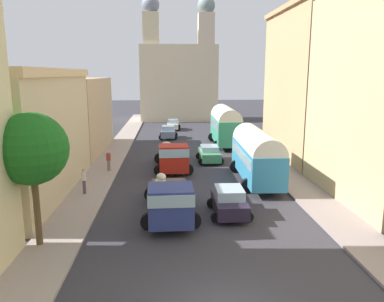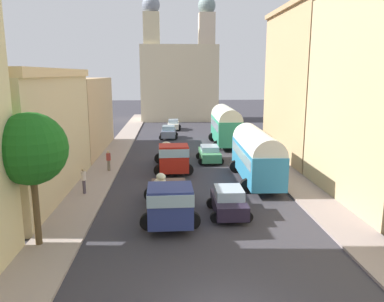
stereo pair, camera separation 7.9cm
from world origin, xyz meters
TOP-DOWN VIEW (x-y plane):
  - ground_plane at (0.00, 27.00)m, footprint 154.00×154.00m
  - sidewalk_left at (-7.25, 27.00)m, footprint 2.50×70.00m
  - sidewalk_right at (7.25, 27.00)m, footprint 2.50×70.00m
  - building_left_1 at (-10.53, 13.59)m, footprint 4.47×14.00m
  - building_left_2 at (-11.01, 27.51)m, footprint 5.02×13.43m
  - building_right_1 at (10.85, 11.33)m, footprint 4.70×10.99m
  - building_right_2 at (11.10, 23.32)m, footprint 5.72×12.52m
  - distant_church at (-0.00, 53.83)m, footprint 12.71×7.09m
  - parked_bus_0 at (4.51, 15.61)m, footprint 3.33×8.67m
  - parked_bus_1 at (4.43, 30.04)m, footprint 3.47×8.41m
  - cargo_truck_0 at (-1.85, 8.57)m, footprint 3.18×7.54m
  - cargo_truck_1 at (-1.56, 18.96)m, footprint 3.23×7.18m
  - car_0 at (-1.89, 35.08)m, footprint 2.36×3.69m
  - car_1 at (-1.20, 42.35)m, footprint 2.22×3.71m
  - car_2 at (1.47, 9.15)m, footprint 2.35×3.67m
  - car_3 at (1.80, 22.20)m, footprint 2.32×3.79m
  - pedestrian_0 at (-7.43, 13.14)m, footprint 0.44×0.44m
  - pedestrian_1 at (-6.75, 19.06)m, footprint 0.44×0.44m
  - roadside_tree_0 at (-7.90, 5.72)m, footprint 3.22×3.22m

SIDE VIEW (x-z plane):
  - ground_plane at x=0.00m, z-range 0.00..0.00m
  - sidewalk_left at x=-7.25m, z-range 0.00..0.14m
  - sidewalk_right at x=7.25m, z-range 0.00..0.14m
  - car_1 at x=-1.20m, z-range 0.01..1.48m
  - car_3 at x=1.80m, z-range 0.02..1.50m
  - car_0 at x=-1.89m, z-range 0.00..1.58m
  - car_2 at x=1.47m, z-range 0.00..1.58m
  - pedestrian_1 at x=-6.75m, z-range 0.13..1.93m
  - pedestrian_0 at x=-7.43m, z-range 0.15..1.98m
  - cargo_truck_0 at x=-1.85m, z-range 0.02..2.39m
  - cargo_truck_1 at x=-1.56m, z-range 0.04..2.52m
  - parked_bus_0 at x=4.51m, z-range 0.20..4.06m
  - parked_bus_1 at x=4.43m, z-range 0.22..4.53m
  - building_left_2 at x=-11.01m, z-range 0.00..7.41m
  - building_left_1 at x=-10.53m, z-range 0.02..8.19m
  - roadside_tree_0 at x=-7.90m, z-range 1.48..7.71m
  - building_right_1 at x=10.85m, z-range 0.00..12.87m
  - building_right_2 at x=11.10m, z-range 0.02..13.77m
  - distant_church at x=0.00m, z-range -2.95..17.02m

